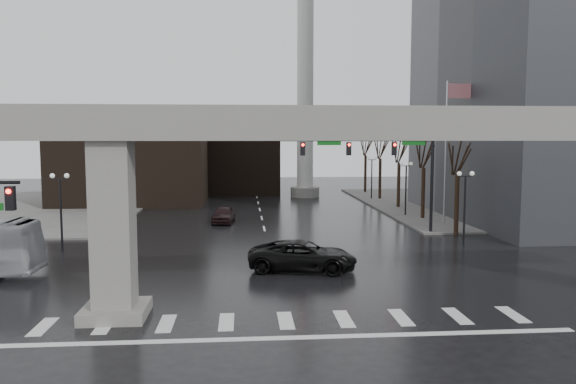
# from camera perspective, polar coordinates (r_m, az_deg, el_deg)

# --- Properties ---
(ground) EXTENTS (160.00, 160.00, 0.00)m
(ground) POSITION_cam_1_polar(r_m,az_deg,el_deg) (24.39, -0.42, -12.17)
(ground) COLOR black
(ground) RESTS_ON ground
(sidewalk_ne) EXTENTS (28.00, 36.00, 0.15)m
(sidewalk_ne) POSITION_cam_1_polar(r_m,az_deg,el_deg) (65.74, 20.35, -1.16)
(sidewalk_ne) COLOR #64625F
(sidewalk_ne) RESTS_ON ground
(sidewalk_nw) EXTENTS (28.00, 36.00, 0.15)m
(sidewalk_nw) POSITION_cam_1_polar(r_m,az_deg,el_deg) (64.39, -26.76, -1.55)
(sidewalk_nw) COLOR #64625F
(sidewalk_nw) RESTS_ON ground
(elevated_guideway) EXTENTS (48.00, 2.60, 8.70)m
(elevated_guideway) POSITION_cam_1_polar(r_m,az_deg,el_deg) (23.36, 2.67, 4.21)
(elevated_guideway) COLOR gray
(elevated_guideway) RESTS_ON ground
(building_far_left) EXTENTS (16.00, 14.00, 10.00)m
(building_far_left) POSITION_cam_1_polar(r_m,az_deg,el_deg) (66.36, -15.32, 3.32)
(building_far_left) COLOR black
(building_far_left) RESTS_ON ground
(building_far_mid) EXTENTS (10.00, 10.00, 8.00)m
(building_far_mid) POSITION_cam_1_polar(r_m,az_deg,el_deg) (75.24, -4.84, 2.99)
(building_far_mid) COLOR black
(building_far_mid) RESTS_ON ground
(smokestack) EXTENTS (3.60, 3.60, 30.00)m
(smokestack) POSITION_cam_1_polar(r_m,az_deg,el_deg) (69.84, 1.76, 10.48)
(smokestack) COLOR silver
(smokestack) RESTS_ON ground
(signal_mast_arm) EXTENTS (12.12, 0.43, 8.00)m
(signal_mast_arm) POSITION_cam_1_polar(r_m,az_deg,el_deg) (43.33, 9.69, 3.40)
(signal_mast_arm) COLOR black
(signal_mast_arm) RESTS_ON ground
(flagpole_assembly) EXTENTS (2.06, 0.12, 12.00)m
(flagpole_assembly) POSITION_cam_1_polar(r_m,az_deg,el_deg) (48.25, 16.08, 5.50)
(flagpole_assembly) COLOR silver
(flagpole_assembly) RESTS_ON ground
(lamp_right_0) EXTENTS (1.22, 0.32, 5.11)m
(lamp_right_0) POSITION_cam_1_polar(r_m,az_deg,el_deg) (40.34, 17.54, -0.29)
(lamp_right_0) COLOR black
(lamp_right_0) RESTS_ON ground
(lamp_right_1) EXTENTS (1.22, 0.32, 5.11)m
(lamp_right_1) POSITION_cam_1_polar(r_m,az_deg,el_deg) (53.52, 11.90, 1.25)
(lamp_right_1) COLOR black
(lamp_right_1) RESTS_ON ground
(lamp_right_2) EXTENTS (1.22, 0.32, 5.11)m
(lamp_right_2) POSITION_cam_1_polar(r_m,az_deg,el_deg) (67.03, 8.51, 2.17)
(lamp_right_2) COLOR black
(lamp_right_2) RESTS_ON ground
(lamp_left_0) EXTENTS (1.22, 0.32, 5.11)m
(lamp_left_0) POSITION_cam_1_polar(r_m,az_deg,el_deg) (39.20, -22.11, -0.62)
(lamp_left_0) COLOR black
(lamp_left_0) RESTS_ON ground
(lamp_left_1) EXTENTS (1.22, 0.32, 5.11)m
(lamp_left_1) POSITION_cam_1_polar(r_m,az_deg,el_deg) (52.66, -17.55, 1.04)
(lamp_left_1) COLOR black
(lamp_left_1) RESTS_ON ground
(lamp_left_2) EXTENTS (1.22, 0.32, 5.11)m
(lamp_left_2) POSITION_cam_1_polar(r_m,az_deg,el_deg) (66.34, -14.86, 2.01)
(lamp_left_2) COLOR black
(lamp_left_2) RESTS_ON ground
(tree_right_0) EXTENTS (1.09, 1.58, 7.50)m
(tree_right_0) POSITION_cam_1_polar(r_m,az_deg,el_deg) (44.50, 16.80, -0.63)
(tree_right_0) COLOR black
(tree_right_0) RESTS_ON ground
(tree_right_1) EXTENTS (1.09, 1.61, 7.67)m
(tree_right_1) POSITION_cam_1_polar(r_m,az_deg,el_deg) (51.99, 13.60, 0.40)
(tree_right_1) COLOR black
(tree_right_1) RESTS_ON ground
(tree_right_2) EXTENTS (1.10, 1.63, 7.85)m
(tree_right_2) POSITION_cam_1_polar(r_m,az_deg,el_deg) (59.61, 11.20, 1.16)
(tree_right_2) COLOR black
(tree_right_2) RESTS_ON ground
(tree_right_3) EXTENTS (1.11, 1.66, 8.02)m
(tree_right_3) POSITION_cam_1_polar(r_m,az_deg,el_deg) (67.31, 9.36, 1.75)
(tree_right_3) COLOR black
(tree_right_3) RESTS_ON ground
(tree_right_4) EXTENTS (1.12, 1.69, 8.19)m
(tree_right_4) POSITION_cam_1_polar(r_m,az_deg,el_deg) (75.08, 7.89, 2.22)
(tree_right_4) COLOR black
(tree_right_4) RESTS_ON ground
(pickup_truck) EXTENTS (6.43, 3.88, 1.67)m
(pickup_truck) POSITION_cam_1_polar(r_m,az_deg,el_deg) (31.53, 1.52, -6.49)
(pickup_truck) COLOR black
(pickup_truck) RESTS_ON ground
(far_car) EXTENTS (2.13, 4.41, 1.45)m
(far_car) POSITION_cam_1_polar(r_m,az_deg,el_deg) (49.09, -6.58, -2.28)
(far_car) COLOR black
(far_car) RESTS_ON ground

